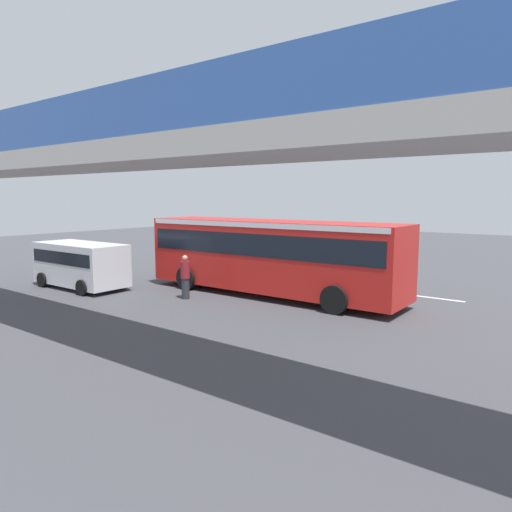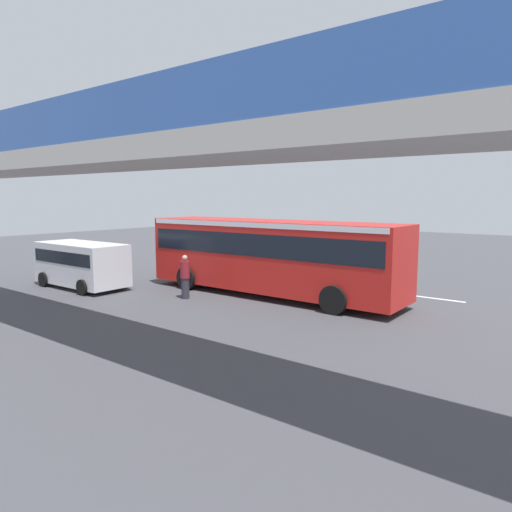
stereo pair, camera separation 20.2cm
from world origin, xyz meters
TOP-DOWN VIEW (x-y plane):
  - ground at (0.00, 0.00)m, footprint 80.00×80.00m
  - city_bus at (-0.04, 0.92)m, footprint 11.54×2.85m
  - parked_van at (7.79, 4.78)m, footprint 4.80×2.17m
  - bicycle_black at (11.17, 2.94)m, footprint 1.77×0.44m
  - bicycle_blue at (8.74, 2.26)m, footprint 1.77×0.44m
  - pedestrian at (2.31, 3.56)m, footprint 0.38×0.38m
  - traffic_sign at (7.44, -2.73)m, footprint 0.08×0.60m
  - lane_dash_leftmost at (-6.00, -2.65)m, footprint 2.00×0.20m
  - lane_dash_left at (-2.00, -2.65)m, footprint 2.00×0.20m
  - lane_dash_centre at (2.00, -2.65)m, footprint 2.00×0.20m
  - lane_dash_right at (6.00, -2.65)m, footprint 2.00×0.20m
  - pedestrian_overpass at (0.00, 9.17)m, footprint 27.85×2.60m

SIDE VIEW (x-z plane):
  - ground at x=0.00m, z-range 0.00..0.00m
  - lane_dash_leftmost at x=-6.00m, z-range 0.00..0.01m
  - lane_dash_left at x=-2.00m, z-range 0.00..0.01m
  - lane_dash_centre at x=2.00m, z-range 0.00..0.01m
  - lane_dash_right at x=6.00m, z-range 0.00..0.01m
  - bicycle_black at x=11.17m, z-range -0.11..0.85m
  - bicycle_blue at x=8.74m, z-range -0.11..0.85m
  - pedestrian at x=2.31m, z-range -0.01..1.78m
  - parked_van at x=7.79m, z-range 0.16..2.21m
  - city_bus at x=-0.04m, z-range 0.31..3.46m
  - traffic_sign at x=7.44m, z-range 0.49..3.29m
  - pedestrian_overpass at x=0.00m, z-range 1.53..7.99m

